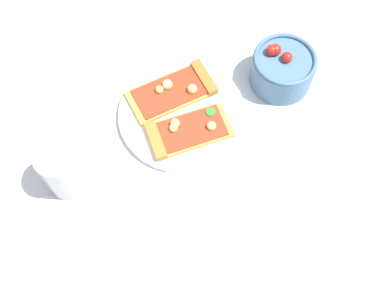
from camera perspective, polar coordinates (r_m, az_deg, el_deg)
The scene contains 7 objects.
ground_plane at distance 0.88m, azimuth -0.26°, elevation 1.82°, with size 2.40×2.40×0.00m, color silver.
plate at distance 0.88m, azimuth -1.21°, elevation 3.59°, with size 0.23×0.23×0.01m, color white.
pizza_slice_near at distance 0.85m, azimuth -0.86°, elevation 1.50°, with size 0.13×0.16×0.02m.
pizza_slice_far at distance 0.90m, azimuth -1.88°, elevation 6.48°, with size 0.12×0.17×0.03m.
salad_bowl at distance 0.92m, azimuth 10.72°, elevation 8.81°, with size 0.12×0.12×0.08m.
soda_glass at distance 0.82m, azimuth -15.11°, elevation -2.97°, with size 0.07×0.07×0.10m.
paper_napkin at distance 0.80m, azimuth 4.54°, elevation -11.86°, with size 0.14×0.16×0.00m, color white.
Camera 1 is at (-0.30, 0.28, 0.77)m, focal length 44.76 mm.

